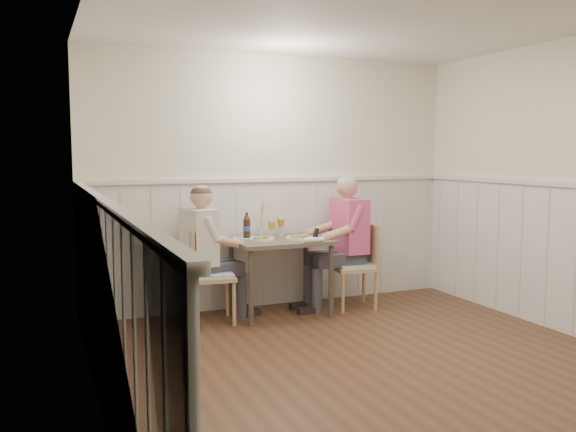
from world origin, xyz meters
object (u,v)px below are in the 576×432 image
Objects in this scene: chair_right at (359,263)px; beer_bottle at (247,227)px; diner_cream at (203,263)px; man_in_pink at (345,252)px; dining_table at (280,249)px; grass_vase at (261,220)px; chair_left at (206,272)px.

beer_bottle reaches higher than chair_right.
diner_cream reaches higher than chair_right.
chair_right is 0.18m from man_in_pink.
dining_table is at bearing -33.56° from beer_bottle.
dining_table is 0.67× the size of man_in_pink.
grass_vase is (-0.83, 0.28, 0.33)m from man_in_pink.
beer_bottle is 0.70× the size of grass_vase.
chair_left is at bearing -90.92° from diner_cream.
dining_table is 0.73m from man_in_pink.
chair_right is at bearing -20.69° from grass_vase.
chair_right is at bearing -5.17° from diner_cream.
man_in_pink reaches higher than diner_cream.
diner_cream is (-1.49, 0.07, -0.03)m from man_in_pink.
beer_bottle is (-0.28, 0.19, 0.22)m from dining_table.
grass_vase is (0.18, 0.08, 0.05)m from beer_bottle.
chair_right is 0.65× the size of diner_cream.
beer_bottle is at bearing 166.36° from chair_right.
man_in_pink is at bearing 0.70° from chair_left.
chair_right is (0.84, -0.09, -0.18)m from dining_table.
chair_left reaches higher than chair_right.
diner_cream is 3.57× the size of grass_vase.
chair_left is 0.64× the size of man_in_pink.
man_in_pink reaches higher than chair_right.
man_in_pink is at bearing -0.44° from dining_table.
man_in_pink is 1.06m from beer_bottle.
man_in_pink reaches higher than beer_bottle.
chair_left reaches higher than dining_table.
diner_cream reaches higher than beer_bottle.
chair_right is at bearing -13.64° from beer_bottle.
chair_right is at bearing -2.19° from chair_left.
grass_vase reaches higher than beer_bottle.
chair_left is 0.65m from beer_bottle.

